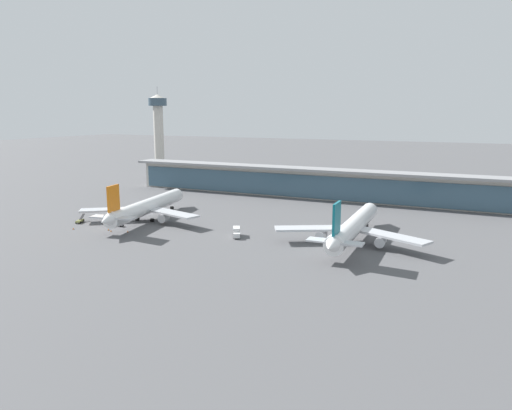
% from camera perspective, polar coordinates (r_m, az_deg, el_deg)
% --- Properties ---
extents(ground_plane, '(1200.00, 1200.00, 0.00)m').
position_cam_1_polar(ground_plane, '(169.77, -2.24, -3.55)').
color(ground_plane, '#515154').
extents(airliner_left_stand, '(49.61, 65.23, 17.43)m').
position_cam_1_polar(airliner_left_stand, '(195.93, -12.75, -0.22)').
color(airliner_left_stand, white).
rests_on(airliner_left_stand, ground).
extents(airliner_centre_stand, '(50.34, 65.42, 17.43)m').
position_cam_1_polar(airliner_centre_stand, '(161.55, 11.36, -2.49)').
color(airliner_centre_stand, white).
rests_on(airliner_centre_stand, ground).
extents(service_truck_near_nose_olive, '(3.91, 6.79, 2.70)m').
position_cam_1_polar(service_truck_near_nose_olive, '(200.52, -19.95, -1.72)').
color(service_truck_near_nose_olive, olive).
rests_on(service_truck_near_nose_olive, ground).
extents(service_truck_under_wing_white, '(5.45, 7.53, 3.10)m').
position_cam_1_polar(service_truck_under_wing_white, '(167.50, -2.30, -3.15)').
color(service_truck_under_wing_white, silver).
rests_on(service_truck_under_wing_white, ground).
extents(service_truck_mid_apron_grey, '(2.92, 1.80, 2.05)m').
position_cam_1_polar(service_truck_mid_apron_grey, '(189.18, -15.73, -2.18)').
color(service_truck_mid_apron_grey, gray).
rests_on(service_truck_mid_apron_grey, ground).
extents(terminal_building, '(202.88, 12.80, 15.20)m').
position_cam_1_polar(terminal_building, '(242.50, 6.71, 2.63)').
color(terminal_building, beige).
rests_on(terminal_building, ground).
extents(control_tower, '(12.00, 12.00, 58.70)m').
position_cam_1_polar(control_tower, '(332.88, -11.37, 8.90)').
color(control_tower, beige).
rests_on(control_tower, ground).
extents(safety_cone_alpha, '(0.62, 0.62, 0.70)m').
position_cam_1_polar(safety_cone_alpha, '(179.37, -14.82, -3.02)').
color(safety_cone_alpha, orange).
rests_on(safety_cone_alpha, ground).
extents(safety_cone_bravo, '(0.62, 0.62, 0.70)m').
position_cam_1_polar(safety_cone_bravo, '(184.20, -16.93, -2.77)').
color(safety_cone_bravo, orange).
rests_on(safety_cone_bravo, ground).
extents(safety_cone_charlie, '(0.62, 0.62, 0.70)m').
position_cam_1_polar(safety_cone_charlie, '(181.97, -16.65, -2.92)').
color(safety_cone_charlie, orange).
rests_on(safety_cone_charlie, ground).
extents(safety_cone_delta, '(0.62, 0.62, 0.70)m').
position_cam_1_polar(safety_cone_delta, '(189.91, -20.65, -2.60)').
color(safety_cone_delta, orange).
rests_on(safety_cone_delta, ground).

